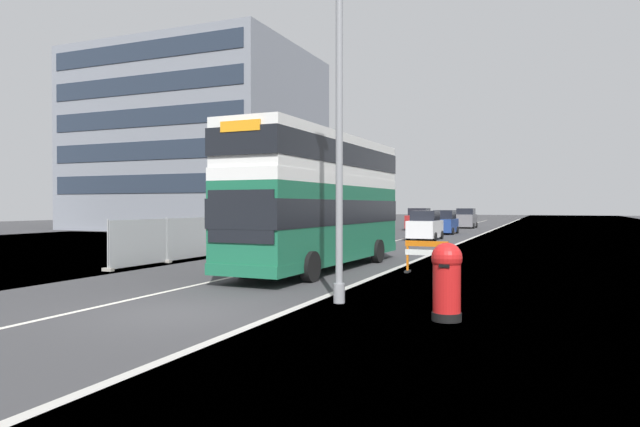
# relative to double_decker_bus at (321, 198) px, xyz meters

# --- Properties ---
(ground) EXTENTS (140.00, 280.00, 0.10)m
(ground) POSITION_rel_double_decker_bus_xyz_m (0.84, -9.27, -2.78)
(ground) COLOR #38383A
(double_decker_bus) EXTENTS (3.01, 11.61, 5.14)m
(double_decker_bus) POSITION_rel_double_decker_bus_xyz_m (0.00, 0.00, 0.00)
(double_decker_bus) COLOR #196042
(double_decker_bus) RESTS_ON ground
(lamppost_foreground) EXTENTS (0.29, 0.70, 9.00)m
(lamppost_foreground) POSITION_rel_double_decker_bus_xyz_m (3.33, -6.78, 1.53)
(lamppost_foreground) COLOR gray
(lamppost_foreground) RESTS_ON ground
(red_pillar_postbox) EXTENTS (0.66, 0.66, 1.67)m
(red_pillar_postbox) POSITION_rel_double_decker_bus_xyz_m (6.21, -7.89, -1.82)
(red_pillar_postbox) COLOR black
(red_pillar_postbox) RESTS_ON ground
(roadworks_barrier) EXTENTS (1.57, 0.49, 1.17)m
(roadworks_barrier) POSITION_rel_double_decker_bus_xyz_m (4.07, 0.16, -2.00)
(roadworks_barrier) COLOR orange
(roadworks_barrier) RESTS_ON ground
(construction_site_fence) EXTENTS (0.44, 13.80, 1.95)m
(construction_site_fence) POSITION_rel_double_decker_bus_xyz_m (-7.06, 3.02, -1.80)
(construction_site_fence) COLOR #A8AAAD
(construction_site_fence) RESTS_ON ground
(car_oncoming_near) EXTENTS (2.09, 3.92, 2.08)m
(car_oncoming_near) POSITION_rel_double_decker_bus_xyz_m (-0.21, 19.80, -1.75)
(car_oncoming_near) COLOR silver
(car_oncoming_near) RESTS_ON ground
(car_receding_mid) EXTENTS (1.94, 3.90, 2.05)m
(car_receding_mid) POSITION_rel_double_decker_bus_xyz_m (-0.38, 28.55, -1.77)
(car_receding_mid) COLOR navy
(car_receding_mid) RESTS_ON ground
(car_receding_far) EXTENTS (2.09, 4.54, 2.18)m
(car_receding_far) POSITION_rel_double_decker_bus_xyz_m (-4.20, 35.64, -1.70)
(car_receding_far) COLOR maroon
(car_receding_far) RESTS_ON ground
(car_far_side) EXTENTS (2.09, 3.94, 2.14)m
(car_far_side) POSITION_rel_double_decker_bus_xyz_m (-0.54, 42.11, -1.72)
(car_far_side) COLOR slate
(car_far_side) RESTS_ON ground
(bare_tree_far_verge_near) EXTENTS (1.64, 2.71, 4.78)m
(bare_tree_far_verge_near) POSITION_rel_double_decker_bus_xyz_m (-16.66, 25.71, -0.29)
(bare_tree_far_verge_near) COLOR #4C3D2D
(bare_tree_far_verge_near) RESTS_ON ground
(bare_tree_far_verge_mid) EXTENTS (2.53, 2.76, 3.91)m
(bare_tree_far_verge_mid) POSITION_rel_double_decker_bus_xyz_m (-15.79, 43.38, -0.59)
(bare_tree_far_verge_mid) COLOR #4C3D2D
(bare_tree_far_verge_mid) RESTS_ON ground
(backdrop_office_block) EXTENTS (22.87, 17.81, 18.43)m
(backdrop_office_block) POSITION_rel_double_decker_bus_xyz_m (-26.81, 30.22, 6.49)
(backdrop_office_block) COLOR gray
(backdrop_office_block) RESTS_ON ground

